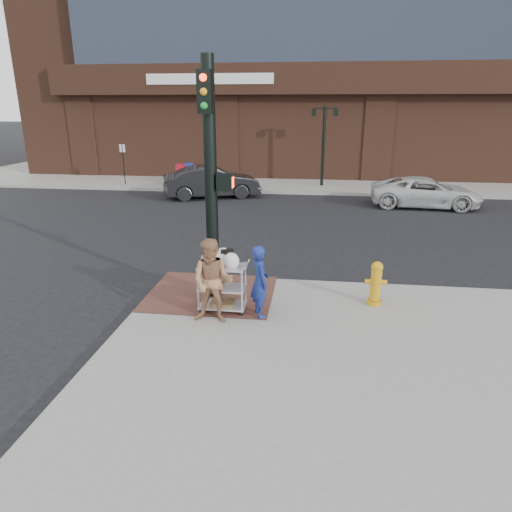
# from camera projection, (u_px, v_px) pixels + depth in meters

# --- Properties ---
(ground) EXTENTS (220.00, 220.00, 0.00)m
(ground) POSITION_uv_depth(u_px,v_px,m) (230.00, 318.00, 9.48)
(ground) COLOR black
(ground) RESTS_ON ground
(sidewalk_far) EXTENTS (65.00, 36.00, 0.15)m
(sidewalk_far) POSITION_uv_depth(u_px,v_px,m) (447.00, 157.00, 38.05)
(sidewalk_far) COLOR gray
(sidewalk_far) RESTS_ON ground
(brick_curb_ramp) EXTENTS (2.80, 2.40, 0.01)m
(brick_curb_ramp) POSITION_uv_depth(u_px,v_px,m) (211.00, 293.00, 10.35)
(brick_curb_ramp) COLOR #572F29
(brick_curb_ramp) RESTS_ON sidewalk_near
(lamp_post) EXTENTS (1.32, 0.22, 4.00)m
(lamp_post) POSITION_uv_depth(u_px,v_px,m) (324.00, 138.00, 23.47)
(lamp_post) COLOR black
(lamp_post) RESTS_ON sidewalk_far
(parking_sign) EXTENTS (0.05, 0.05, 2.20)m
(parking_sign) POSITION_uv_depth(u_px,v_px,m) (124.00, 164.00, 24.23)
(parking_sign) COLOR black
(parking_sign) RESTS_ON sidewalk_far
(traffic_signal_pole) EXTENTS (0.61, 0.51, 5.00)m
(traffic_signal_pole) POSITION_uv_depth(u_px,v_px,m) (212.00, 176.00, 9.37)
(traffic_signal_pole) COLOR black
(traffic_signal_pole) RESTS_ON sidewalk_near
(woman_blue) EXTENTS (0.54, 0.64, 1.49)m
(woman_blue) POSITION_uv_depth(u_px,v_px,m) (260.00, 281.00, 9.03)
(woman_blue) COLOR navy
(woman_blue) RESTS_ON sidewalk_near
(pedestrian_tan) EXTENTS (0.85, 0.68, 1.68)m
(pedestrian_tan) POSITION_uv_depth(u_px,v_px,m) (213.00, 281.00, 8.76)
(pedestrian_tan) COLOR #A8734F
(pedestrian_tan) RESTS_ON sidewalk_near
(sedan_dark) EXTENTS (4.77, 3.04, 1.48)m
(sedan_dark) POSITION_uv_depth(u_px,v_px,m) (212.00, 182.00, 21.59)
(sedan_dark) COLOR black
(sedan_dark) RESTS_ON ground
(minivan_white) EXTENTS (4.73, 2.46, 1.27)m
(minivan_white) POSITION_uv_depth(u_px,v_px,m) (426.00, 192.00, 19.63)
(minivan_white) COLOR silver
(minivan_white) RESTS_ON ground
(utility_cart) EXTENTS (0.95, 0.53, 1.32)m
(utility_cart) POSITION_uv_depth(u_px,v_px,m) (222.00, 283.00, 9.31)
(utility_cart) COLOR #A7A6AC
(utility_cart) RESTS_ON sidewalk_near
(fire_hydrant) EXTENTS (0.45, 0.32, 0.96)m
(fire_hydrant) POSITION_uv_depth(u_px,v_px,m) (376.00, 283.00, 9.64)
(fire_hydrant) COLOR orange
(fire_hydrant) RESTS_ON sidewalk_near
(newsbox_red) EXTENTS (0.52, 0.48, 1.12)m
(newsbox_red) POSITION_uv_depth(u_px,v_px,m) (181.00, 175.00, 24.08)
(newsbox_red) COLOR #AA1326
(newsbox_red) RESTS_ON sidewalk_far
(newsbox_blue) EXTENTS (0.58, 0.55, 1.09)m
(newsbox_blue) POSITION_uv_depth(u_px,v_px,m) (189.00, 174.00, 24.59)
(newsbox_blue) COLOR #1927A3
(newsbox_blue) RESTS_ON sidewalk_far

